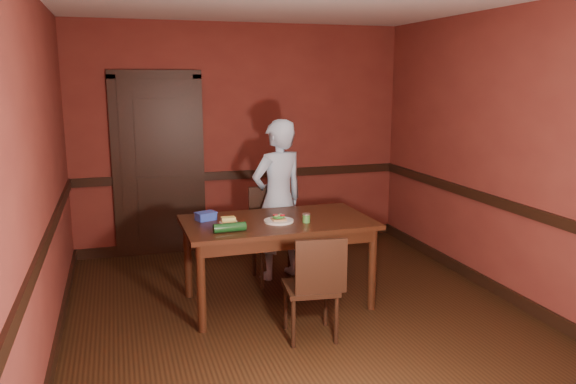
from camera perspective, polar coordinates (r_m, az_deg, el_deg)
floor at (r=5.07m, az=1.19°, el=-12.49°), size 4.00×4.50×0.01m
wall_back at (r=6.84m, az=-4.70°, el=5.52°), size 4.00×0.02×2.70m
wall_front at (r=2.69m, az=16.55°, el=-4.34°), size 4.00×0.02×2.70m
wall_left at (r=4.48m, az=-23.80°, el=1.40°), size 0.02×4.50×2.70m
wall_right at (r=5.64m, az=20.99°, el=3.50°), size 0.02×4.50×2.70m
dado_back at (r=6.89m, az=-4.61°, el=1.78°), size 4.00×0.03×0.10m
dado_left at (r=4.57m, az=-23.16°, el=-4.14°), size 0.03×4.50×0.10m
dado_right at (r=5.70m, az=20.54°, el=-0.98°), size 0.03×4.50×0.10m
baseboard_back at (r=7.08m, az=-4.50°, el=-4.94°), size 4.00×0.03×0.12m
baseboard_left at (r=4.86m, az=-22.36°, el=-13.74°), size 0.03×4.50×0.12m
baseboard_right at (r=5.93m, az=19.97°, el=-8.93°), size 0.03×4.50×0.12m
door at (r=6.70m, az=-13.00°, el=2.90°), size 1.05×0.07×2.20m
dining_table at (r=5.21m, az=-1.08°, el=-7.10°), size 1.71×0.97×0.80m
chair_far at (r=5.76m, az=-1.23°, el=-4.45°), size 0.46×0.46×0.96m
chair_near at (r=4.55m, az=2.29°, el=-9.48°), size 0.45×0.45×0.87m
person at (r=5.78m, az=-1.01°, el=-0.80°), size 0.70×0.56×1.66m
sandwich_plate at (r=5.03m, az=-0.95°, el=-2.85°), size 0.27×0.27×0.07m
sauce_jar at (r=5.00m, az=1.87°, el=-2.64°), size 0.07×0.07×0.08m
cheese_saucer at (r=5.03m, az=-6.09°, el=-2.89°), size 0.16×0.16×0.05m
food_tub at (r=5.14m, az=-8.34°, el=-2.43°), size 0.21×0.18×0.08m
wrapped_veg at (r=4.73m, az=-5.95°, el=-3.60°), size 0.28×0.09×0.08m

